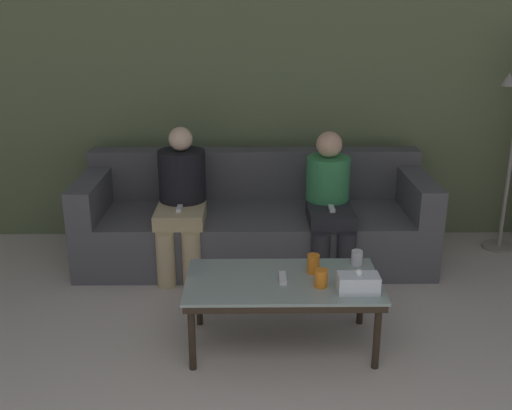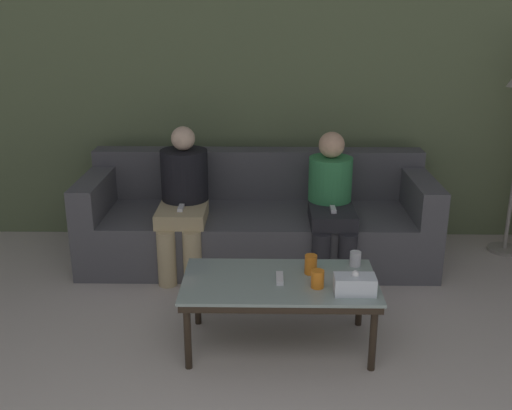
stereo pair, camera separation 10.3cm
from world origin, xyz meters
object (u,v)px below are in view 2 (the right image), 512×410
tissue_box (355,284)px  seated_person_left_end (183,196)px  cup_near_right (355,259)px  game_remote (280,278)px  couch (257,221)px  cup_far_center (318,279)px  cup_near_left (311,264)px  seated_person_mid_left (331,200)px  coffee_table (280,287)px

tissue_box → seated_person_left_end: 1.64m
cup_near_right → game_remote: bearing=-155.9°
couch → cup_far_center: 1.43m
cup_near_left → seated_person_mid_left: seated_person_mid_left is taller
game_remote → seated_person_left_end: size_ratio=0.14×
game_remote → tissue_box: bearing=-21.5°
seated_person_mid_left → couch: bearing=157.5°
cup_near_right → seated_person_mid_left: size_ratio=0.09×
coffee_table → tissue_box: bearing=-21.5°
cup_near_left → game_remote: (-0.18, -0.09, -0.05)m
tissue_box → couch: bearing=110.5°
cup_near_right → seated_person_mid_left: seated_person_mid_left is taller
cup_near_right → cup_far_center: 0.38m
cup_far_center → cup_near_right: bearing=49.6°
coffee_table → cup_far_center: size_ratio=10.94×
cup_far_center → seated_person_mid_left: bearing=80.7°
game_remote → seated_person_left_end: 1.29m
game_remote → seated_person_mid_left: 1.14m
couch → game_remote: size_ratio=17.34×
tissue_box → seated_person_mid_left: size_ratio=0.22×
seated_person_mid_left → cup_far_center: bearing=-99.3°
cup_near_left → cup_near_right: (0.27, 0.11, -0.01)m
couch → seated_person_mid_left: 0.63m
cup_near_right → tissue_box: (-0.05, -0.36, 0.01)m
seated_person_left_end → tissue_box: bearing=-49.1°
cup_far_center → game_remote: bearing=156.5°
cup_near_left → cup_near_right: bearing=22.7°
cup_far_center → tissue_box: size_ratio=0.45×
cup_far_center → seated_person_left_end: 1.47m
cup_near_left → cup_far_center: size_ratio=1.13×
coffee_table → cup_far_center: (0.20, -0.09, 0.09)m
cup_near_right → seated_person_mid_left: bearing=93.8°
couch → seated_person_mid_left: bearing=-22.5°
coffee_table → tissue_box: (0.40, -0.16, 0.09)m
coffee_table → cup_near_right: cup_near_right is taller
cup_near_right → cup_far_center: bearing=-130.4°
cup_far_center → seated_person_mid_left: 1.17m
cup_near_left → seated_person_mid_left: 1.00m
cup_near_left → tissue_box: (0.22, -0.24, -0.00)m
coffee_table → game_remote: size_ratio=7.27×
game_remote → couch: bearing=96.4°
tissue_box → coffee_table: bearing=158.5°
coffee_table → tissue_box: tissue_box is taller
tissue_box → seated_person_left_end: bearing=130.9°
couch → cup_near_left: bearing=-75.0°
seated_person_left_end → seated_person_mid_left: (1.07, -0.02, -0.02)m
cup_far_center → tissue_box: tissue_box is taller
cup_near_left → tissue_box: size_ratio=0.51×
cup_near_right → cup_far_center: cup_far_center is taller
game_remote → cup_near_left: bearing=26.1°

